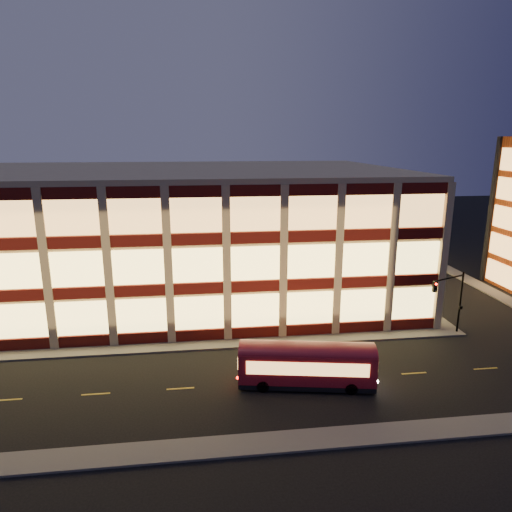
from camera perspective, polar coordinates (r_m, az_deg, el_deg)
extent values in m
plane|color=black|center=(40.42, -6.23, -11.66)|extent=(200.00, 200.00, 0.00)
cube|color=#514F4C|center=(41.38, -10.50, -11.06)|extent=(54.00, 2.00, 0.15)
cube|color=#514F4C|center=(60.78, 15.68, -2.99)|extent=(2.00, 30.00, 0.15)
cube|color=#514F4C|center=(65.78, 24.56, -2.47)|extent=(2.00, 30.00, 0.15)
cube|color=#514F4C|center=(29.25, -5.69, -22.75)|extent=(100.00, 2.00, 0.15)
cube|color=tan|center=(54.46, -9.94, 2.87)|extent=(50.00, 30.00, 14.00)
cube|color=tan|center=(53.51, -10.28, 10.49)|extent=(50.40, 30.40, 0.50)
cube|color=#470C0A|center=(41.94, -10.47, -9.84)|extent=(50.10, 0.25, 1.00)
cube|color=#FFD66B|center=(41.14, -10.60, -7.16)|extent=(49.00, 0.20, 3.00)
cube|color=#470C0A|center=(60.29, 14.94, -2.51)|extent=(0.25, 30.10, 1.00)
cube|color=#FFD66B|center=(59.72, 15.06, -0.59)|extent=(0.20, 29.00, 3.00)
cube|color=#470C0A|center=(40.34, -10.75, -4.13)|extent=(50.10, 0.25, 1.00)
cube|color=#FFD66B|center=(39.75, -10.89, -1.25)|extent=(49.00, 0.20, 3.00)
cube|color=#470C0A|center=(59.19, 15.22, 1.57)|extent=(0.25, 30.10, 1.00)
cube|color=#FFD66B|center=(58.77, 15.33, 3.56)|extent=(0.20, 29.00, 3.00)
cube|color=#470C0A|center=(39.19, -11.05, 1.98)|extent=(50.10, 0.25, 1.00)
cube|color=#FFD66B|center=(38.82, -11.20, 5.02)|extent=(49.00, 0.20, 3.00)
cube|color=#470C0A|center=(58.41, 15.50, 5.78)|extent=(0.25, 30.10, 1.00)
cube|color=#FFD66B|center=(58.14, 15.62, 7.82)|extent=(0.20, 29.00, 3.00)
cube|color=black|center=(64.24, 27.38, 5.03)|extent=(0.60, 0.60, 18.00)
cube|color=#EAA251|center=(62.42, 28.59, -2.15)|extent=(0.16, 6.60, 2.60)
cube|color=#EAA251|center=(61.64, 28.97, 0.89)|extent=(0.16, 6.60, 2.60)
cube|color=#EAA251|center=(61.04, 29.35, 3.99)|extent=(0.16, 6.60, 2.60)
cylinder|color=black|center=(46.46, 24.15, -5.35)|extent=(0.18, 0.18, 6.00)
cylinder|color=black|center=(44.17, 23.05, -2.54)|extent=(3.56, 1.63, 0.14)
cube|color=black|center=(42.84, 21.45, -3.59)|extent=(0.32, 0.32, 0.95)
sphere|color=#FF0C05|center=(42.60, 21.60, -3.28)|extent=(0.20, 0.20, 0.20)
cube|color=black|center=(46.42, 24.22, -5.90)|extent=(0.25, 0.18, 0.28)
cube|color=maroon|center=(34.55, 6.33, -13.33)|extent=(10.14, 4.19, 2.27)
cube|color=black|center=(35.19, 6.26, -15.25)|extent=(10.14, 4.19, 0.35)
cylinder|color=black|center=(34.16, 0.86, -15.95)|extent=(0.93, 0.45, 0.89)
cylinder|color=black|center=(36.05, 1.00, -14.20)|extent=(0.93, 0.45, 0.89)
cylinder|color=black|center=(34.54, 11.81, -15.92)|extent=(0.93, 0.45, 0.89)
cylinder|color=black|center=(36.40, 11.30, -14.20)|extent=(0.93, 0.45, 0.89)
cube|color=#EAA251|center=(33.30, 6.46, -13.89)|extent=(8.55, 1.61, 0.99)
cube|color=#EAA251|center=(35.54, 6.23, -11.96)|extent=(8.55, 1.61, 0.99)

